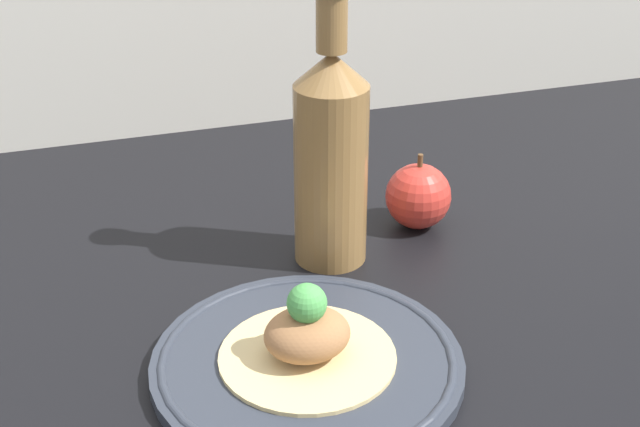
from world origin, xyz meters
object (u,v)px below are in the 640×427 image
(plate, at_px, (307,363))
(plated_food, at_px, (307,337))
(apple, at_px, (418,196))
(cider_bottle, at_px, (331,153))

(plate, relative_size, plated_food, 1.77)
(plate, height_order, apple, apple)
(plated_food, height_order, apple, same)
(cider_bottle, relative_size, apple, 3.36)
(cider_bottle, bearing_deg, plated_food, -114.04)
(plate, distance_m, apple, 0.29)
(plate, height_order, cider_bottle, cider_bottle)
(plated_food, bearing_deg, apple, 47.79)
(cider_bottle, height_order, apple, cider_bottle)
(apple, bearing_deg, cider_bottle, -162.61)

